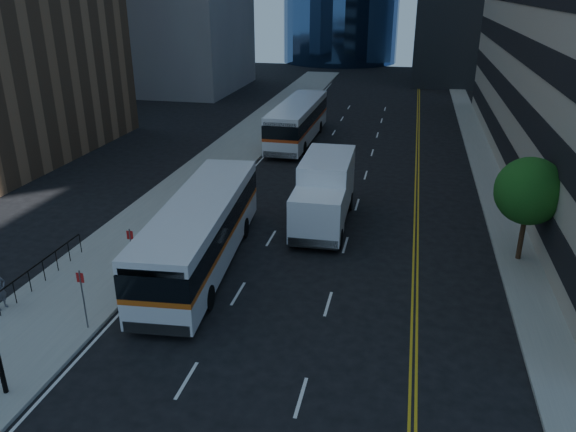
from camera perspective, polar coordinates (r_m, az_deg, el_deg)
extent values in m
plane|color=black|center=(22.60, 2.05, -11.33)|extent=(160.00, 160.00, 0.00)
cube|color=gray|center=(47.32, -5.02, 6.97)|extent=(5.00, 90.00, 0.15)
cube|color=gray|center=(45.64, 19.19, 5.23)|extent=(2.00, 90.00, 0.15)
cylinder|color=#332114|center=(29.40, 22.62, -2.05)|extent=(0.24, 0.24, 2.20)
sphere|color=#154614|center=(28.56, 23.32, 2.34)|extent=(3.20, 3.20, 3.20)
cube|color=white|center=(27.19, -8.67, -3.09)|extent=(3.90, 13.19, 1.19)
cube|color=#D05713|center=(26.90, -8.76, -1.73)|extent=(3.92, 13.21, 0.24)
cube|color=black|center=(26.66, -8.83, -0.56)|extent=(3.92, 13.21, 0.97)
cube|color=white|center=(26.36, -8.93, 1.06)|extent=(3.90, 13.19, 0.54)
cylinder|color=black|center=(24.52, -14.00, -7.66)|extent=(0.42, 1.11, 1.08)
cylinder|color=black|center=(23.75, -8.14, -8.22)|extent=(0.42, 1.11, 1.08)
cylinder|color=black|center=(30.74, -9.20, -0.93)|extent=(0.42, 1.11, 1.08)
cylinder|color=black|center=(30.12, -4.50, -1.19)|extent=(0.42, 1.11, 1.08)
cube|color=white|center=(49.01, 1.00, 8.68)|extent=(2.96, 13.07, 1.20)
cube|color=#C43E12|center=(48.85, 1.00, 9.49)|extent=(2.98, 13.09, 0.24)
cube|color=black|center=(48.72, 1.01, 10.17)|extent=(2.98, 13.09, 0.98)
cube|color=white|center=(48.56, 1.02, 11.11)|extent=(2.96, 13.07, 0.54)
cylinder|color=black|center=(45.72, -1.63, 7.11)|extent=(0.34, 1.09, 1.09)
cylinder|color=black|center=(45.16, 1.57, 6.92)|extent=(0.34, 1.09, 1.09)
cylinder|color=black|center=(52.68, 0.40, 9.16)|extent=(0.34, 1.09, 1.09)
cylinder|color=black|center=(52.20, 3.21, 9.01)|extent=(0.34, 1.09, 1.09)
cube|color=white|center=(28.75, 2.94, -0.03)|extent=(2.69, 2.48, 2.32)
cube|color=black|center=(27.62, 2.63, 0.00)|extent=(2.45, 0.10, 1.22)
cube|color=white|center=(32.11, 4.00, 3.63)|extent=(2.75, 5.35, 2.87)
cube|color=black|center=(31.56, 3.63, 0.09)|extent=(2.18, 7.33, 0.28)
cylinder|color=black|center=(29.16, 0.49, -1.97)|extent=(0.33, 1.07, 1.06)
cylinder|color=black|center=(28.84, 5.20, -2.35)|extent=(0.33, 1.07, 1.06)
cylinder|color=black|center=(34.19, 2.24, 1.77)|extent=(0.33, 1.07, 1.06)
cylinder|color=black|center=(33.93, 6.26, 1.48)|extent=(0.33, 1.07, 1.06)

